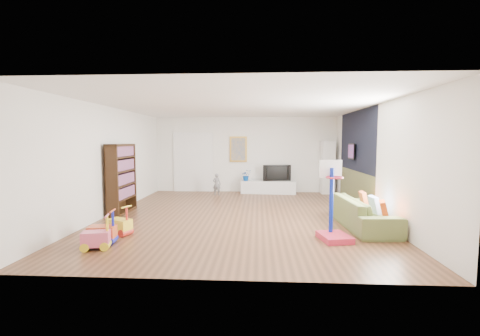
# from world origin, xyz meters

# --- Properties ---
(floor) EXTENTS (6.50, 7.50, 0.00)m
(floor) POSITION_xyz_m (0.00, 0.00, 0.00)
(floor) COLOR brown
(floor) RESTS_ON ground
(ceiling) EXTENTS (6.50, 7.50, 0.00)m
(ceiling) POSITION_xyz_m (0.00, 0.00, 2.70)
(ceiling) COLOR white
(ceiling) RESTS_ON ground
(wall_back) EXTENTS (6.50, 0.00, 2.70)m
(wall_back) POSITION_xyz_m (0.00, 3.75, 1.35)
(wall_back) COLOR silver
(wall_back) RESTS_ON ground
(wall_front) EXTENTS (6.50, 0.00, 2.70)m
(wall_front) POSITION_xyz_m (0.00, -3.75, 1.35)
(wall_front) COLOR silver
(wall_front) RESTS_ON ground
(wall_left) EXTENTS (0.00, 7.50, 2.70)m
(wall_left) POSITION_xyz_m (-3.25, 0.00, 1.35)
(wall_left) COLOR white
(wall_left) RESTS_ON ground
(wall_right) EXTENTS (0.00, 7.50, 2.70)m
(wall_right) POSITION_xyz_m (3.25, 0.00, 1.35)
(wall_right) COLOR white
(wall_right) RESTS_ON ground
(navy_accent) EXTENTS (0.01, 3.20, 1.70)m
(navy_accent) POSITION_xyz_m (3.23, 1.40, 1.85)
(navy_accent) COLOR black
(navy_accent) RESTS_ON wall_right
(olive_wainscot) EXTENTS (0.01, 3.20, 1.00)m
(olive_wainscot) POSITION_xyz_m (3.23, 1.40, 0.50)
(olive_wainscot) COLOR brown
(olive_wainscot) RESTS_ON wall_right
(doorway) EXTENTS (1.45, 0.06, 2.10)m
(doorway) POSITION_xyz_m (-1.90, 3.71, 1.05)
(doorway) COLOR white
(doorway) RESTS_ON ground
(painting_back) EXTENTS (0.62, 0.06, 0.92)m
(painting_back) POSITION_xyz_m (-0.25, 3.71, 1.55)
(painting_back) COLOR gold
(painting_back) RESTS_ON wall_back
(artwork_right) EXTENTS (0.04, 0.56, 0.46)m
(artwork_right) POSITION_xyz_m (3.17, 1.60, 1.55)
(artwork_right) COLOR #7F3F8C
(artwork_right) RESTS_ON wall_right
(media_console) EXTENTS (1.94, 0.60, 0.45)m
(media_console) POSITION_xyz_m (0.83, 3.40, 0.22)
(media_console) COLOR silver
(media_console) RESTS_ON ground
(tall_cabinet) EXTENTS (0.44, 0.44, 1.84)m
(tall_cabinet) POSITION_xyz_m (2.90, 3.48, 0.92)
(tall_cabinet) COLOR white
(tall_cabinet) RESTS_ON ground
(bookshelf) EXTENTS (0.34, 1.22, 1.77)m
(bookshelf) POSITION_xyz_m (-3.03, 0.12, 0.89)
(bookshelf) COLOR black
(bookshelf) RESTS_ON ground
(sofa) EXTENTS (0.96, 2.18, 0.62)m
(sofa) POSITION_xyz_m (2.72, -0.93, 0.31)
(sofa) COLOR olive
(sofa) RESTS_ON ground
(basketball_hoop) EXTENTS (0.63, 0.72, 1.50)m
(basketball_hoop) POSITION_xyz_m (1.90, -1.91, 0.75)
(basketball_hoop) COLOR #C3243F
(basketball_hoop) RESTS_ON ground
(ride_on_yellow) EXTENTS (0.51, 0.42, 0.59)m
(ride_on_yellow) POSITION_xyz_m (-2.25, -1.79, 0.29)
(ride_on_yellow) COLOR yellow
(ride_on_yellow) RESTS_ON ground
(ride_on_orange) EXTENTS (0.49, 0.34, 0.61)m
(ride_on_orange) POSITION_xyz_m (-2.33, -2.37, 0.31)
(ride_on_orange) COLOR #D14E28
(ride_on_orange) RESTS_ON ground
(ride_on_pink) EXTENTS (0.49, 0.37, 0.59)m
(ride_on_pink) POSITION_xyz_m (-2.29, -2.66, 0.29)
(ride_on_pink) COLOR #EF5F84
(ride_on_pink) RESTS_ON ground
(child) EXTENTS (0.29, 0.20, 0.75)m
(child) POSITION_xyz_m (-0.94, 2.92, 0.37)
(child) COLOR slate
(child) RESTS_ON ground
(tv) EXTENTS (1.00, 0.30, 0.57)m
(tv) POSITION_xyz_m (1.11, 3.45, 0.73)
(tv) COLOR black
(tv) RESTS_ON media_console
(vase_plant) EXTENTS (0.42, 0.39, 0.39)m
(vase_plant) POSITION_xyz_m (0.05, 3.38, 0.64)
(vase_plant) COLOR #043C91
(vase_plant) RESTS_ON media_console
(pillow_left) EXTENTS (0.20, 0.39, 0.38)m
(pillow_left) POSITION_xyz_m (2.93, -1.54, 0.49)
(pillow_left) COLOR #C83F10
(pillow_left) RESTS_ON sofa
(pillow_center) EXTENTS (0.12, 0.37, 0.37)m
(pillow_center) POSITION_xyz_m (2.95, -0.96, 0.49)
(pillow_center) COLOR silver
(pillow_center) RESTS_ON sofa
(pillow_right) EXTENTS (0.11, 0.36, 0.35)m
(pillow_right) POSITION_xyz_m (2.94, -0.30, 0.49)
(pillow_right) COLOR #C5552B
(pillow_right) RESTS_ON sofa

